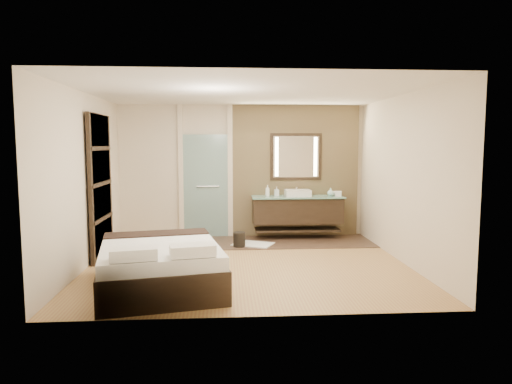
{
  "coord_description": "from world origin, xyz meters",
  "views": [
    {
      "loc": [
        -0.35,
        -7.12,
        1.91
      ],
      "look_at": [
        0.17,
        0.6,
        1.09
      ],
      "focal_mm": 32.0,
      "sensor_mm": 36.0,
      "label": 1
    }
  ],
  "objects": [
    {
      "name": "tile_strip",
      "position": [
        0.6,
        1.6,
        0.01
      ],
      "size": [
        3.8,
        1.3,
        0.01
      ],
      "primitive_type": "cube",
      "color": "#36251D",
      "rests_on": "floor"
    },
    {
      "name": "floor",
      "position": [
        0.0,
        0.0,
        0.0
      ],
      "size": [
        5.0,
        5.0,
        0.0
      ],
      "primitive_type": "plane",
      "color": "#9E6B42",
      "rests_on": "ground"
    },
    {
      "name": "shoji_partition",
      "position": [
        -2.43,
        0.6,
        1.21
      ],
      "size": [
        0.06,
        1.2,
        2.4
      ],
      "color": "black",
      "rests_on": "floor"
    },
    {
      "name": "waste_bin",
      "position": [
        -0.1,
        1.19,
        0.14
      ],
      "size": [
        0.28,
        0.28,
        0.28
      ],
      "primitive_type": "cylinder",
      "rotation": [
        0.0,
        0.0,
        0.27
      ],
      "color": "black",
      "rests_on": "floor"
    },
    {
      "name": "bed",
      "position": [
        -1.22,
        -1.16,
        0.31
      ],
      "size": [
        1.87,
        2.17,
        0.74
      ],
      "rotation": [
        0.0,
        0.0,
        0.2
      ],
      "color": "black",
      "rests_on": "floor"
    },
    {
      "name": "stone_wall",
      "position": [
        1.1,
        2.21,
        1.35
      ],
      "size": [
        2.6,
        0.08,
        2.7
      ],
      "primitive_type": "cube",
      "color": "tan",
      "rests_on": "floor"
    },
    {
      "name": "soap_bottle_b",
      "position": [
        0.68,
        1.99,
        0.96
      ],
      "size": [
        0.1,
        0.1,
        0.19
      ],
      "primitive_type": "imported",
      "rotation": [
        0.0,
        0.0,
        0.14
      ],
      "color": "#B2B2B2",
      "rests_on": "vanity"
    },
    {
      "name": "soap_bottle_a",
      "position": [
        0.49,
        1.93,
        0.98
      ],
      "size": [
        0.09,
        0.09,
        0.23
      ],
      "primitive_type": "imported",
      "rotation": [
        0.0,
        0.0,
        0.03
      ],
      "color": "white",
      "rests_on": "vanity"
    },
    {
      "name": "frosted_door",
      "position": [
        -0.75,
        2.2,
        1.14
      ],
      "size": [
        1.1,
        0.12,
        2.7
      ],
      "color": "silver",
      "rests_on": "floor"
    },
    {
      "name": "cup",
      "position": [
        1.89,
        1.96,
        0.91
      ],
      "size": [
        0.14,
        0.14,
        0.09
      ],
      "primitive_type": "imported",
      "rotation": [
        0.0,
        0.0,
        -0.28
      ],
      "color": "white",
      "rests_on": "vanity"
    },
    {
      "name": "soap_bottle_c",
      "position": [
        1.77,
        1.9,
        0.95
      ],
      "size": [
        0.15,
        0.15,
        0.16
      ],
      "primitive_type": "imported",
      "rotation": [
        0.0,
        0.0,
        -0.22
      ],
      "color": "#A5CFC9",
      "rests_on": "vanity"
    },
    {
      "name": "bath_mat",
      "position": [
        0.17,
        1.36,
        0.02
      ],
      "size": [
        0.86,
        0.76,
        0.02
      ],
      "primitive_type": "cube",
      "rotation": [
        0.0,
        0.0,
        -0.43
      ],
      "color": "white",
      "rests_on": "floor"
    },
    {
      "name": "mirror_unit",
      "position": [
        1.1,
        2.16,
        1.65
      ],
      "size": [
        1.06,
        0.04,
        0.96
      ],
      "color": "black",
      "rests_on": "stone_wall"
    },
    {
      "name": "vanity",
      "position": [
        1.1,
        1.92,
        0.58
      ],
      "size": [
        1.85,
        0.55,
        0.88
      ],
      "color": "black",
      "rests_on": "stone_wall"
    },
    {
      "name": "tissue_box",
      "position": [
        1.92,
        1.85,
        0.92
      ],
      "size": [
        0.15,
        0.15,
        0.1
      ],
      "primitive_type": "cube",
      "rotation": [
        0.0,
        0.0,
        -0.27
      ],
      "color": "white",
      "rests_on": "vanity"
    }
  ]
}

